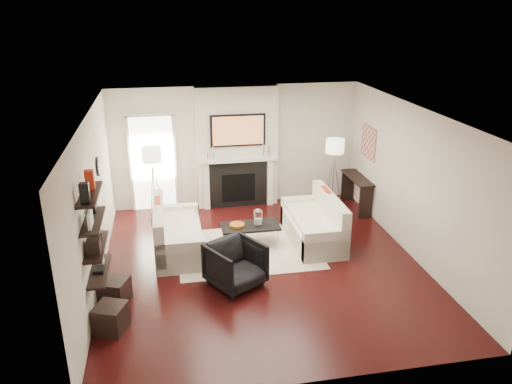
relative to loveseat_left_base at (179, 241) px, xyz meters
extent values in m
plane|color=black|center=(1.43, -0.78, -0.21)|extent=(6.00, 6.00, 0.00)
plane|color=white|center=(1.43, -0.78, 2.49)|extent=(6.00, 6.00, 0.00)
plane|color=silver|center=(1.43, 2.22, 1.14)|extent=(5.50, 0.00, 5.50)
plane|color=silver|center=(1.43, -3.78, 1.14)|extent=(5.50, 0.00, 5.50)
plane|color=silver|center=(-1.32, -0.78, 1.14)|extent=(0.00, 6.00, 6.00)
plane|color=silver|center=(4.18, -0.78, 1.14)|extent=(0.00, 6.00, 6.00)
cube|color=silver|center=(1.43, 2.09, 1.14)|extent=(1.80, 0.25, 2.70)
cube|color=black|center=(1.43, 1.96, 0.31)|extent=(1.30, 0.02, 1.04)
cube|color=black|center=(1.43, 1.95, 0.24)|extent=(0.75, 0.02, 0.65)
cube|color=white|center=(0.71, 1.93, 0.34)|extent=(0.12, 0.08, 1.10)
cube|color=white|center=(2.15, 1.93, 0.34)|extent=(0.12, 0.08, 1.10)
cube|color=white|center=(1.43, 1.91, 0.91)|extent=(1.70, 0.18, 0.07)
cube|color=black|center=(1.43, 1.93, 1.57)|extent=(1.20, 0.06, 0.70)
cube|color=#BF723F|center=(1.43, 1.90, 1.57)|extent=(1.10, 0.00, 0.62)
cylinder|color=silver|center=(0.88, 1.92, 1.09)|extent=(0.04, 0.04, 0.30)
cylinder|color=silver|center=(0.75, 1.92, 1.06)|extent=(0.04, 0.04, 0.24)
cylinder|color=silver|center=(1.98, 1.92, 1.09)|extent=(0.04, 0.04, 0.30)
cylinder|color=silver|center=(2.11, 1.92, 1.06)|extent=(0.04, 0.04, 0.24)
cube|color=white|center=(-0.42, 2.20, 0.84)|extent=(0.90, 0.02, 2.10)
cube|color=white|center=(-0.90, 2.18, 0.84)|extent=(0.06, 0.06, 2.16)
cube|color=white|center=(0.06, 2.18, 0.84)|extent=(0.06, 0.06, 2.16)
cube|color=white|center=(-0.42, 2.18, 1.92)|extent=(1.02, 0.06, 0.06)
cube|color=beige|center=(1.27, -0.19, -0.20)|extent=(2.60, 2.00, 0.01)
cube|color=silver|center=(0.00, 0.00, 0.00)|extent=(0.85, 1.80, 0.42)
cube|color=silver|center=(-0.33, 0.00, 0.32)|extent=(0.18, 1.80, 0.80)
cube|color=silver|center=(0.00, -0.81, 0.09)|extent=(0.85, 0.18, 0.60)
cube|color=silver|center=(0.00, 0.81, 0.09)|extent=(0.85, 0.18, 0.60)
cube|color=silver|center=(0.05, 0.00, 0.26)|extent=(0.63, 1.44, 0.10)
cube|color=#B12B15|center=(-0.33, 0.30, 0.52)|extent=(0.10, 0.42, 0.42)
cube|color=black|center=(-0.33, -0.30, 0.51)|extent=(0.10, 0.40, 0.40)
cube|color=silver|center=(2.57, -0.04, 0.00)|extent=(0.85, 1.80, 0.42)
cube|color=silver|center=(2.91, -0.04, 0.32)|extent=(0.18, 1.80, 0.80)
cube|color=silver|center=(2.57, -0.85, 0.09)|extent=(0.85, 0.18, 0.60)
cube|color=silver|center=(2.57, 0.77, 0.09)|extent=(0.85, 0.18, 0.60)
cube|color=silver|center=(2.52, -0.04, 0.26)|extent=(0.63, 1.44, 0.10)
cube|color=#B12B15|center=(2.91, 0.26, 0.52)|extent=(0.10, 0.42, 0.42)
cube|color=black|center=(2.91, -0.34, 0.51)|extent=(0.10, 0.40, 0.40)
cube|color=black|center=(1.35, -0.01, 0.19)|extent=(1.10, 0.55, 0.04)
cylinder|color=silver|center=(0.85, -0.23, -0.02)|extent=(0.02, 0.02, 0.38)
cylinder|color=silver|center=(1.85, -0.23, -0.02)|extent=(0.02, 0.02, 0.38)
cylinder|color=silver|center=(0.85, 0.21, -0.02)|extent=(0.02, 0.02, 0.38)
cylinder|color=silver|center=(1.85, 0.21, -0.02)|extent=(0.02, 0.02, 0.38)
cylinder|color=white|center=(1.50, -0.01, 0.35)|extent=(0.17, 0.17, 0.30)
cylinder|color=white|center=(1.50, -0.01, 0.29)|extent=(0.09, 0.09, 0.13)
cylinder|color=orange|center=(1.10, -0.01, 0.24)|extent=(0.28, 0.28, 0.05)
imported|color=black|center=(0.87, -1.37, 0.20)|extent=(1.06, 1.04, 0.81)
cylinder|color=silver|center=(-0.42, 1.55, 0.39)|extent=(0.02, 0.02, 1.20)
cylinder|color=white|center=(-0.42, 1.55, 1.24)|extent=(0.40, 0.40, 0.30)
cylinder|color=silver|center=(-0.31, 1.55, 0.39)|extent=(0.25, 0.02, 1.23)
cylinder|color=silver|center=(-0.48, 1.65, 0.39)|extent=(0.14, 0.22, 1.23)
cylinder|color=silver|center=(-0.48, 1.46, 0.39)|extent=(0.14, 0.22, 1.23)
cylinder|color=silver|center=(3.48, 1.48, 0.39)|extent=(0.02, 0.02, 1.20)
cylinder|color=white|center=(3.48, 1.48, 1.24)|extent=(0.40, 0.40, 0.30)
cylinder|color=silver|center=(3.59, 1.48, 0.39)|extent=(0.25, 0.02, 1.23)
cylinder|color=silver|center=(3.42, 1.57, 0.39)|extent=(0.14, 0.22, 1.23)
cylinder|color=silver|center=(3.42, 1.38, 0.39)|extent=(0.14, 0.22, 1.23)
cube|color=black|center=(4.00, 1.35, 0.52)|extent=(0.35, 1.20, 0.04)
cube|color=black|center=(4.00, 0.80, 0.14)|extent=(0.30, 0.04, 0.71)
cube|color=black|center=(4.00, 1.90, 0.14)|extent=(0.30, 0.04, 0.71)
cube|color=tan|center=(4.16, 1.27, 1.34)|extent=(0.03, 0.70, 0.70)
cube|color=black|center=(-1.19, -1.78, 0.49)|extent=(0.25, 1.00, 0.03)
cube|color=black|center=(-1.19, -1.78, 0.89)|extent=(0.25, 1.00, 0.04)
cube|color=black|center=(-1.19, -1.78, 1.29)|extent=(0.25, 1.00, 0.04)
cube|color=black|center=(-1.19, -1.78, 1.69)|extent=(0.25, 1.00, 0.04)
cube|color=black|center=(-1.19, -2.15, 1.85)|extent=(0.12, 0.10, 0.28)
cube|color=#B12B15|center=(-1.19, -1.62, 1.85)|extent=(0.12, 0.10, 0.28)
cube|color=white|center=(-1.19, -1.99, 1.42)|extent=(0.04, 0.30, 0.22)
cube|color=black|center=(-1.19, -1.47, 1.40)|extent=(0.04, 0.22, 0.18)
cube|color=black|center=(-1.19, -1.98, 1.01)|extent=(0.18, 0.25, 0.20)
cube|color=black|center=(-1.19, -1.58, 0.97)|extent=(0.15, 0.12, 0.12)
cube|color=black|center=(-1.19, -1.81, 0.53)|extent=(0.14, 0.20, 0.05)
cube|color=white|center=(-1.19, -1.57, 0.60)|extent=(0.10, 0.10, 0.18)
cylinder|color=black|center=(-1.30, 0.12, 1.49)|extent=(0.04, 0.34, 0.34)
cylinder|color=white|center=(-1.28, 0.12, 1.49)|extent=(0.01, 0.29, 0.29)
cube|color=black|center=(-1.04, -1.55, -0.01)|extent=(0.52, 0.52, 0.40)
cube|color=black|center=(-1.04, -2.25, -0.01)|extent=(0.52, 0.52, 0.40)
camera|label=1|loc=(-0.12, -8.46, 4.15)|focal=35.00mm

